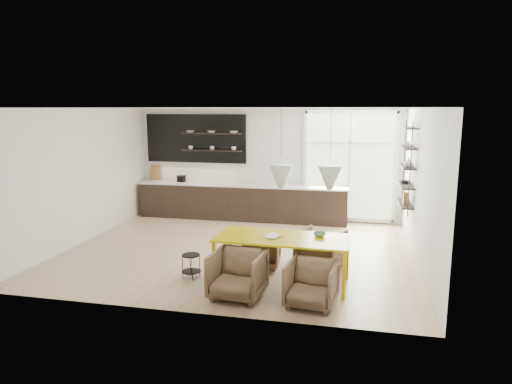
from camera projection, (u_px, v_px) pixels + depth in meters
name	position (u px, v px, depth m)	size (l,w,h in m)	color
room	(276.00, 174.00, 10.11)	(7.02, 6.01, 2.91)	tan
kitchen_run	(239.00, 197.00, 12.07)	(5.54, 0.69, 2.75)	black
right_shelving	(407.00, 169.00, 9.57)	(0.26, 1.22, 1.90)	black
dining_table	(282.00, 240.00, 7.54)	(2.23, 1.07, 0.80)	#AF9C00
armchair_back_left	(262.00, 250.00, 8.45)	(0.64, 0.66, 0.60)	brown
armchair_back_right	(321.00, 249.00, 8.32)	(0.77, 0.79, 0.72)	brown
armchair_front_left	(238.00, 274.00, 7.03)	(0.79, 0.81, 0.74)	brown
armchair_front_right	(311.00, 284.00, 6.73)	(0.71, 0.73, 0.67)	brown
wire_stool	(191.00, 263.00, 7.86)	(0.33, 0.33, 0.42)	black
table_book	(267.00, 235.00, 7.59)	(0.22, 0.29, 0.03)	white
table_bowl	(319.00, 234.00, 7.57)	(0.20, 0.20, 0.06)	#4F7A56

